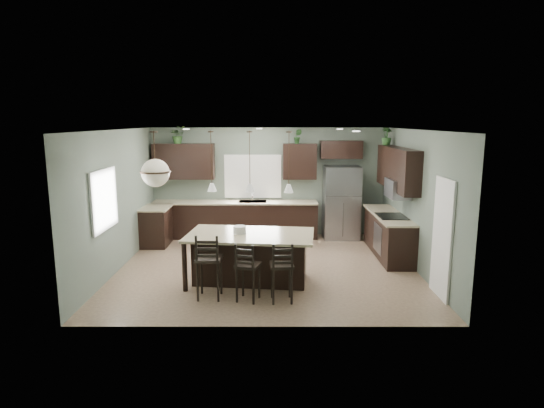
{
  "coord_description": "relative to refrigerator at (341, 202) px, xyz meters",
  "views": [
    {
      "loc": [
        0.11,
        -8.97,
        2.98
      ],
      "look_at": [
        0.1,
        0.4,
        1.25
      ],
      "focal_mm": 30.0,
      "sensor_mm": 36.0,
      "label": 1
    }
  ],
  "objects": [
    {
      "name": "bar_stool_right",
      "position": [
        -1.6,
        -4.18,
        -0.41
      ],
      "size": [
        0.41,
        0.41,
        1.03
      ],
      "primitive_type": "cube",
      "rotation": [
        0.0,
        0.0,
        0.07
      ],
      "color": "black",
      "rests_on": "ground"
    },
    {
      "name": "pendant_left",
      "position": [
        -2.85,
        -3.17,
        1.32
      ],
      "size": [
        0.17,
        0.17,
        1.1
      ],
      "primitive_type": null,
      "color": "silver",
      "rests_on": "room_shell"
    },
    {
      "name": "plant_back_left",
      "position": [
        -4.13,
        0.17,
        1.69
      ],
      "size": [
        0.48,
        0.45,
        0.44
      ],
      "primitive_type": "imported",
      "rotation": [
        0.0,
        0.0,
        0.32
      ],
      "color": "#2E5525",
      "rests_on": "back_upper_left"
    },
    {
      "name": "microwave",
      "position": [
        0.92,
        -1.78,
        0.62
      ],
      "size": [
        0.4,
        0.75,
        0.4
      ],
      "primitive_type": "cube",
      "color": "gray",
      "rests_on": "right_upper_cabs"
    },
    {
      "name": "wall_oven_front",
      "position": [
        0.53,
        -1.78,
        -0.48
      ],
      "size": [
        0.01,
        0.72,
        0.6
      ],
      "primitive_type": "cube",
      "color": "gray",
      "rests_on": "right_lower_cabs"
    },
    {
      "name": "bar_stool_center",
      "position": [
        -2.16,
        -4.14,
        -0.42
      ],
      "size": [
        0.47,
        0.47,
        1.01
      ],
      "primitive_type": "cube",
      "rotation": [
        0.0,
        0.0,
        -0.29
      ],
      "color": "black",
      "rests_on": "ground"
    },
    {
      "name": "kitchen_island",
      "position": [
        -2.16,
        -3.25,
        -0.46
      ],
      "size": [
        2.43,
        1.54,
        0.92
      ],
      "primitive_type": "cube",
      "rotation": [
        0.0,
        0.0,
        -0.1
      ],
      "color": "black",
      "rests_on": "ground"
    },
    {
      "name": "plant_right_wall",
      "position": [
        0.94,
        -0.55,
        1.69
      ],
      "size": [
        0.29,
        0.29,
        0.43
      ],
      "primitive_type": "imported",
      "rotation": [
        0.0,
        0.0,
        0.25
      ],
      "color": "#275023",
      "rests_on": "right_upper_cabs"
    },
    {
      "name": "back_upper_left",
      "position": [
        -4.01,
        0.2,
        1.02
      ],
      "size": [
        1.55,
        0.34,
        0.9
      ],
      "primitive_type": "cube",
      "color": "black",
      "rests_on": "room_shell"
    },
    {
      "name": "back_upper_right",
      "position": [
        -1.06,
        0.2,
        1.02
      ],
      "size": [
        0.85,
        0.34,
        0.9
      ],
      "primitive_type": "cube",
      "color": "black",
      "rests_on": "room_shell"
    },
    {
      "name": "right_countertop",
      "position": [
        0.82,
        -1.51,
        -0.01
      ],
      "size": [
        0.66,
        2.35,
        0.04
      ],
      "primitive_type": "cube",
      "color": "beige",
      "rests_on": "right_lower_cabs"
    },
    {
      "name": "pendant_right",
      "position": [
        -1.46,
        -3.32,
        1.32
      ],
      "size": [
        0.17,
        0.17,
        1.1
      ],
      "primitive_type": null,
      "color": "silver",
      "rests_on": "room_shell"
    },
    {
      "name": "pantry_door",
      "position": [
        1.11,
        -3.93,
        0.09
      ],
      "size": [
        0.04,
        0.82,
        2.04
      ],
      "primitive_type": "cube",
      "color": "white",
      "rests_on": "ground"
    },
    {
      "name": "serving_dish",
      "position": [
        -2.36,
        -3.23,
        0.07
      ],
      "size": [
        0.24,
        0.24,
        0.14
      ],
      "primitive_type": "cylinder",
      "color": "silver",
      "rests_on": "kitchen_island"
    },
    {
      "name": "sink_inset",
      "position": [
        -2.26,
        0.05,
        0.01
      ],
      "size": [
        0.7,
        0.45,
        0.01
      ],
      "primitive_type": "cube",
      "color": "gray",
      "rests_on": "back_countertop"
    },
    {
      "name": "right_lower_cabs",
      "position": [
        0.84,
        -1.51,
        -0.48
      ],
      "size": [
        0.6,
        2.35,
        0.9
      ],
      "primitive_type": "cube",
      "color": "black",
      "rests_on": "ground"
    },
    {
      "name": "back_lower_cabs",
      "position": [
        -2.71,
        0.07,
        -0.48
      ],
      "size": [
        4.2,
        0.6,
        0.9
      ],
      "primitive_type": "cube",
      "color": "black",
      "rests_on": "ground"
    },
    {
      "name": "right_upper_cabs",
      "position": [
        0.97,
        -1.51,
        1.02
      ],
      "size": [
        0.34,
        2.35,
        0.9
      ],
      "primitive_type": "cube",
      "color": "black",
      "rests_on": "room_shell"
    },
    {
      "name": "fridge_header",
      "position": [
        -0.01,
        0.2,
        1.32
      ],
      "size": [
        1.05,
        0.34,
        0.45
      ],
      "primitive_type": "cube",
      "color": "black",
      "rests_on": "room_shell"
    },
    {
      "name": "chandelier",
      "position": [
        -3.86,
        -3.24,
        1.37
      ],
      "size": [
        0.55,
        0.55,
        1.0
      ],
      "primitive_type": null,
      "color": "beige",
      "rests_on": "room_shell"
    },
    {
      "name": "window_back",
      "position": [
        -2.26,
        0.35,
        0.62
      ],
      "size": [
        1.35,
        0.02,
        1.0
      ],
      "primitive_type": "cube",
      "color": "white",
      "rests_on": "room_shell"
    },
    {
      "name": "pendant_center",
      "position": [
        -2.16,
        -3.25,
        1.32
      ],
      "size": [
        0.17,
        0.17,
        1.1
      ],
      "primitive_type": null,
      "color": "white",
      "rests_on": "room_shell"
    },
    {
      "name": "faucet",
      "position": [
        -2.26,
        0.02,
        0.16
      ],
      "size": [
        0.02,
        0.02,
        0.28
      ],
      "primitive_type": "cylinder",
      "color": "silver",
      "rests_on": "back_countertop"
    },
    {
      "name": "refrigerator",
      "position": [
        0.0,
        0.0,
        0.0
      ],
      "size": [
        0.9,
        0.74,
        1.85
      ],
      "primitive_type": "cube",
      "color": "gray",
      "rests_on": "ground"
    },
    {
      "name": "window_left",
      "position": [
        -4.85,
        -3.18,
        0.62
      ],
      "size": [
        0.02,
        1.1,
        1.0
      ],
      "primitive_type": "cube",
      "color": "white",
      "rests_on": "room_shell"
    },
    {
      "name": "bar_stool_left",
      "position": [
        -2.82,
        -4.03,
        -0.36
      ],
      "size": [
        0.44,
        0.44,
        1.14
      ],
      "primitive_type": "cube",
      "rotation": [
        0.0,
        0.0,
        -0.04
      ],
      "color": "black",
      "rests_on": "ground"
    },
    {
      "name": "plant_back_right",
      "position": [
        -1.12,
        0.17,
        1.66
      ],
      "size": [
        0.23,
        0.2,
        0.37
      ],
      "primitive_type": "imported",
      "rotation": [
        0.0,
        0.0,
        -0.19
      ],
      "color": "#255023",
      "rests_on": "back_upper_right"
    },
    {
      "name": "back_countertop",
      "position": [
        -2.71,
        0.05,
        -0.01
      ],
      "size": [
        4.2,
        0.66,
        0.04
      ],
      "primitive_type": "cube",
      "color": "beige",
      "rests_on": "back_lower_cabs"
    },
    {
      "name": "ground",
      "position": [
        -1.86,
        -2.38,
        -0.93
      ],
      "size": [
        6.0,
        6.0,
        0.0
      ],
      "primitive_type": "plane",
      "color": "#9E8466",
      "rests_on": "ground"
    },
    {
      "name": "room_shell",
      "position": [
        -1.86,
        -2.38,
        0.77
      ],
      "size": [
        6.0,
        6.0,
        6.0
      ],
      "color": "slate",
      "rests_on": "ground"
    },
    {
      "name": "left_return_countertop",
      "position": [
        -4.54,
        -0.68,
        -0.01
      ],
      "size": [
        0.66,
        0.96,
        0.04
      ],
      "primitive_type": "cube",
      "color": "beige",
      "rests_on": "left_return_cabs"
    },
    {
      "name": "left_return_cabs",
      "position": [
        -4.56,
        -0.68,
        -0.48
      ],
      "size": [
        0.6,
        0.9,
        0.9
      ],
      "primitive_type": "cube",
      "color": "black",
      "rests_on": "ground"
    },
    {
      "name": "cooktop",
      "position": [
        0.82,
        -1.78,
        0.02
      ],
      "size": [
        0.58,
        0.75,
        0.02
      ],
      "primitive_type": "cube",
      "color": "black",
      "rests_on": "right_countertop"
    }
  ]
}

